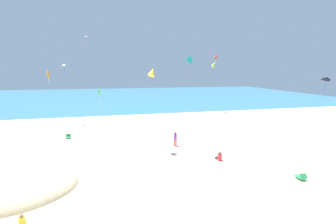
% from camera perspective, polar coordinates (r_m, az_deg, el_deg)
% --- Properties ---
extents(ground_plane, '(120.00, 120.00, 0.00)m').
position_cam_1_polar(ground_plane, '(20.91, -2.35, -9.55)').
color(ground_plane, beige).
extents(ocean_water, '(120.00, 60.00, 0.05)m').
position_cam_1_polar(ocean_water, '(65.36, -8.69, 4.87)').
color(ocean_water, teal).
rests_on(ocean_water, ground_plane).
extents(dune_mound, '(7.74, 5.42, 2.23)m').
position_cam_1_polar(dune_mound, '(16.89, -38.56, -17.64)').
color(dune_mound, beige).
rests_on(dune_mound, ground_plane).
extents(beach_chair_far_right, '(0.57, 0.72, 0.53)m').
position_cam_1_polar(beach_chair_far_right, '(17.44, 34.61, -15.37)').
color(beach_chair_far_right, '#2D9956').
rests_on(beach_chair_far_right, ground_plane).
extents(beach_chair_mid_beach, '(0.67, 0.71, 0.52)m').
position_cam_1_polar(beach_chair_mid_beach, '(25.50, -27.31, -6.36)').
color(beach_chair_mid_beach, '#2D9956').
rests_on(beach_chair_mid_beach, ground_plane).
extents(person_1, '(0.47, 0.70, 0.81)m').
position_cam_1_polar(person_1, '(17.90, 14.88, -12.68)').
color(person_1, red).
rests_on(person_1, ground_plane).
extents(person_2, '(0.59, 0.52, 0.66)m').
position_cam_1_polar(person_2, '(13.30, -37.16, -24.27)').
color(person_2, yellow).
rests_on(person_2, ground_plane).
extents(person_3, '(0.43, 0.43, 1.55)m').
position_cam_1_polar(person_3, '(20.20, 2.17, -7.63)').
color(person_3, red).
rests_on(person_3, ground_plane).
extents(kite_orange, '(0.20, 1.03, 1.83)m').
position_cam_1_polar(kite_orange, '(27.03, -31.78, 9.40)').
color(kite_orange, orange).
extents(kite_pink, '(0.45, 0.34, 1.55)m').
position_cam_1_polar(kite_pink, '(41.88, -22.92, 19.80)').
color(kite_pink, pink).
extents(kite_black, '(0.73, 0.59, 1.69)m').
position_cam_1_polar(kite_black, '(19.99, 39.44, 7.59)').
color(kite_black, black).
extents(kite_yellow, '(1.10, 1.08, 1.59)m').
position_cam_1_polar(kite_yellow, '(18.29, -4.69, 11.68)').
color(kite_yellow, yellow).
extents(kite_red, '(0.75, 0.57, 1.45)m').
position_cam_1_polar(kite_red, '(35.90, 13.91, 15.37)').
color(kite_red, red).
extents(kite_white, '(0.66, 0.75, 1.46)m').
position_cam_1_polar(kite_white, '(31.83, -28.35, 12.13)').
color(kite_white, white).
extents(kite_lime, '(1.10, 0.78, 1.83)m').
position_cam_1_polar(kite_lime, '(38.66, 13.30, 13.46)').
color(kite_lime, '#99DB33').
extents(kite_purple, '(0.43, 0.47, 0.85)m').
position_cam_1_polar(kite_purple, '(36.66, -29.42, 17.31)').
color(kite_purple, purple).
extents(kite_green, '(0.43, 0.64, 1.76)m').
position_cam_1_polar(kite_green, '(24.26, -19.56, 5.46)').
color(kite_green, green).
extents(kite_teal, '(0.82, 0.25, 1.87)m').
position_cam_1_polar(kite_teal, '(19.37, 6.42, 14.84)').
color(kite_teal, '#1EADAD').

